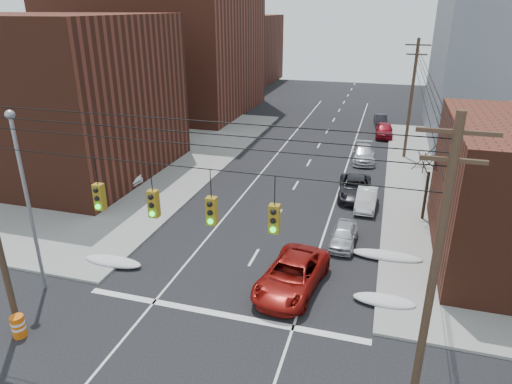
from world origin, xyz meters
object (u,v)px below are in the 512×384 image
Objects in this scene: lot_car_d at (122,151)px; lot_car_b at (160,143)px; red_pickup at (292,275)px; lot_car_a at (112,174)px; parked_car_f at (381,120)px; construction_barrel at (18,326)px; parked_car_b at (366,199)px; parked_car_c at (355,188)px; parked_car_a at (344,235)px; parked_car_d at (363,154)px; lot_car_c at (91,155)px; parked_car_e at (384,130)px.

lot_car_b is at bearing -31.72° from lot_car_d.
red_pickup is 19.94m from lot_car_a.
parked_car_f is 0.74× the size of lot_car_b.
lot_car_a reaches higher than construction_barrel.
lot_car_a is at bearing 156.73° from red_pickup.
parked_car_b is 0.76× the size of parked_car_c.
parked_car_a is at bearing 44.31° from construction_barrel.
parked_car_b is at bearing 83.25° from red_pickup.
construction_barrel is (-12.80, -12.50, -0.10)m from parked_car_a.
lot_car_b is at bearing 104.65° from construction_barrel.
construction_barrel is (-13.82, -44.08, -0.11)m from parked_car_f.
construction_barrel is (-10.76, -6.97, -0.27)m from red_pickup.
lot_car_d reaches higher than parked_car_c.
parked_car_f is 3.77× the size of construction_barrel.
parked_car_d is at bearing 91.14° from parked_car_a.
red_pickup reaches higher than parked_car_b.
lot_car_c reaches higher than construction_barrel.
parked_car_b is 0.84× the size of lot_car_a.
parked_car_b is 25.59m from parked_car_f.
parked_car_a is at bearing -95.17° from parked_car_d.
construction_barrel is at bearing -128.60° from lot_car_c.
parked_car_a is at bearing -96.81° from lot_car_a.
red_pickup is 1.14× the size of lot_car_c.
parked_car_b is at bearing -93.85° from parked_car_e.
lot_car_b is 27.68m from construction_barrel.
lot_car_c reaches higher than parked_car_d.
parked_car_b is at bearing -66.30° from parked_car_c.
parked_car_f is (1.03, 14.72, -0.07)m from parked_car_d.
parked_car_c is at bearing -95.19° from parked_car_d.
red_pickup is 25.87m from lot_car_d.
lot_car_d is at bearing 154.63° from parked_car_a.
parked_car_f is 0.83× the size of lot_car_a.
lot_car_d is at bearing -149.01° from parked_car_e.
parked_car_a is at bearing -86.44° from lot_car_c.
red_pickup is 1.45× the size of parked_car_b.
lot_car_b is 1.04× the size of lot_car_c.
red_pickup is at bearing 32.94° from construction_barrel.
parked_car_b is at bearing 81.96° from parked_car_a.
parked_car_c is at bearing -73.57° from lot_car_a.
parked_car_d is 22.76m from lot_car_d.
lot_car_d is at bearing 168.27° from parked_car_c.
parked_car_b is 20.31m from parked_car_e.
construction_barrel is (-13.77, -18.50, -0.12)m from parked_car_b.
parked_car_b is at bearing -79.29° from lot_car_a.
lot_car_c reaches higher than lot_car_d.
parked_car_f reaches higher than parked_car_a.
parked_car_e is 1.08× the size of lot_car_d.
parked_car_a is at bearing -98.31° from parked_car_b.
lot_car_d is 3.99× the size of construction_barrel.
lot_car_b is (-20.77, 8.28, 0.23)m from parked_car_b.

